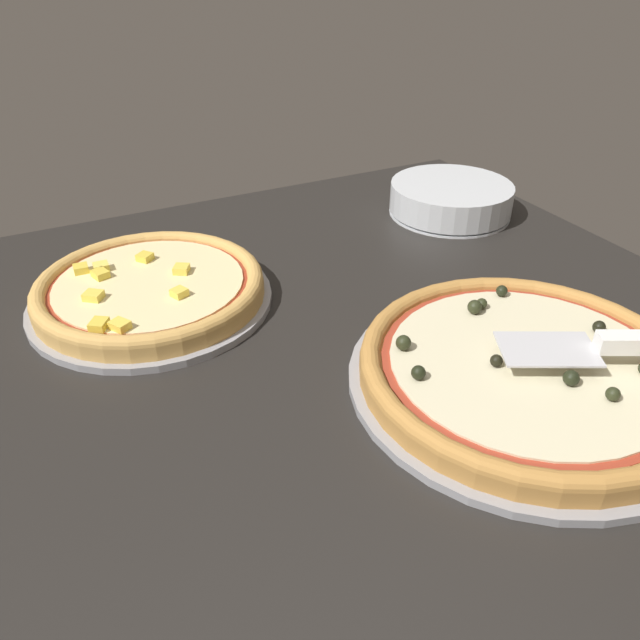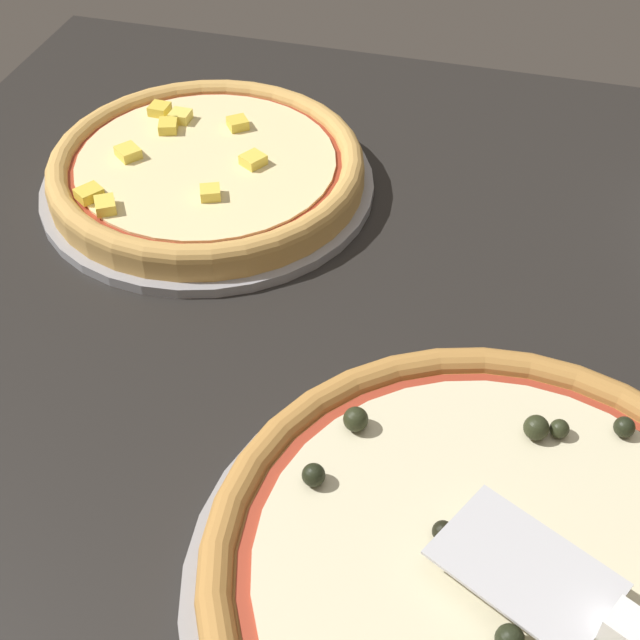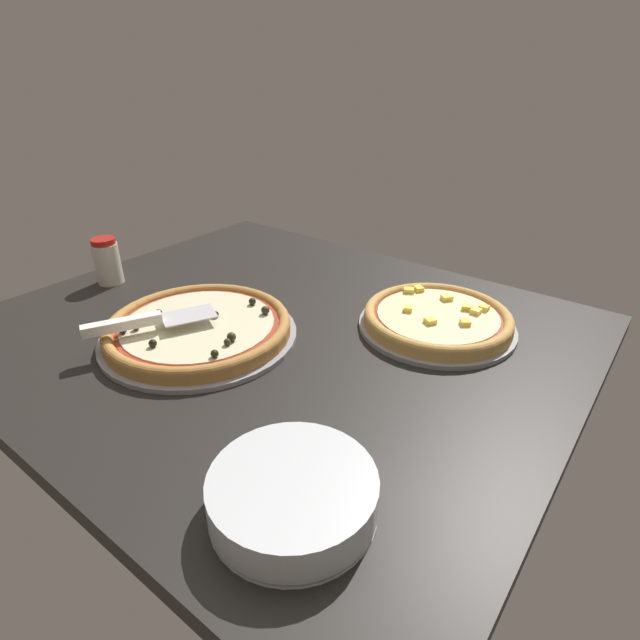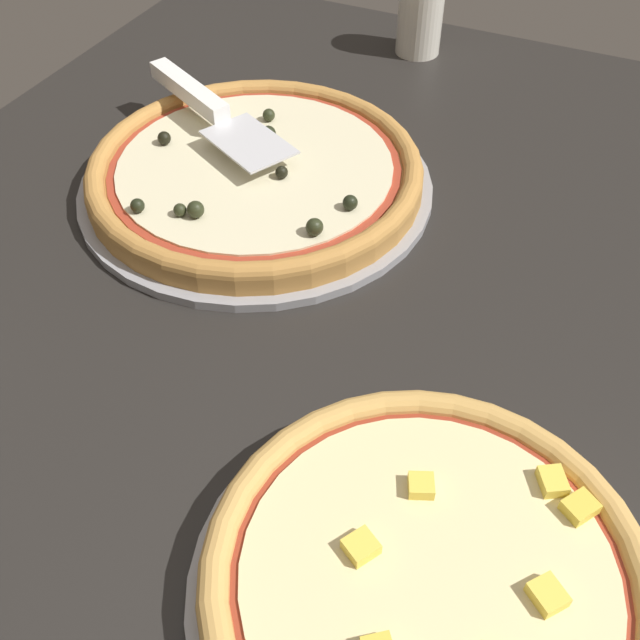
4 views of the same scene
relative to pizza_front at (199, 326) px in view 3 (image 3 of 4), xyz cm
name	(u,v)px [view 3 (image 3 of 4)]	position (x,y,z in cm)	size (l,w,h in cm)	color
ground_plane	(276,334)	(9.47, 12.83, -4.40)	(120.66, 103.79, 3.60)	black
pizza_pan_front	(200,335)	(-0.01, 0.01, -2.10)	(40.09, 40.09, 1.00)	#939399
pizza_front	(199,326)	(0.00, 0.00, 0.00)	(37.69, 37.69, 4.21)	#B77F3D
pizza_pan_back	(436,326)	(37.19, 33.35, -2.10)	(33.09, 33.09, 1.00)	#939399
pizza_back	(437,317)	(37.19, 33.38, 0.01)	(31.10, 31.10, 3.42)	tan
serving_spatula	(136,322)	(-5.66, -10.15, 3.43)	(15.35, 24.38, 2.00)	silver
plate_stack	(293,495)	(44.05, -22.36, 0.20)	(21.56, 21.56, 5.60)	silver
parmesan_shaker	(107,261)	(-40.05, 5.07, 3.18)	(6.39, 6.39, 11.74)	silver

